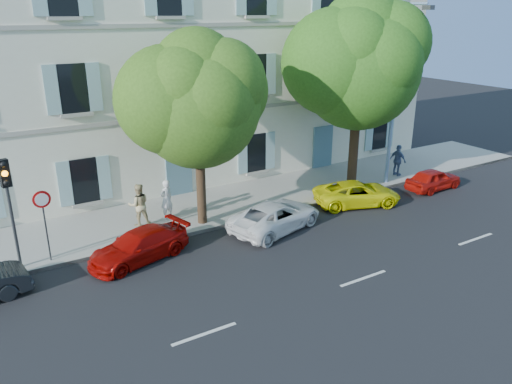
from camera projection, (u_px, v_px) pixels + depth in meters
ground at (295, 236)px, 20.24m from camera, size 90.00×90.00×0.00m
sidewalk at (241, 201)px, 23.79m from camera, size 36.00×4.50×0.15m
kerb at (265, 216)px, 22.05m from camera, size 36.00×0.16×0.16m
building at (186, 63)px, 26.37m from camera, size 28.00×7.00×12.00m
car_red_coupe at (139, 246)px, 18.13m from camera, size 4.12×2.50×1.12m
car_white_coupe at (276, 216)px, 20.66m from camera, size 4.68×3.07×1.20m
car_yellow_supercar at (357, 193)px, 23.31m from camera, size 4.42×3.07×1.12m
car_red_hatchback at (433, 179)px, 25.33m from camera, size 3.27×1.43×1.09m
tree_left at (198, 106)px, 19.49m from camera, size 4.96×4.96×7.69m
tree_right at (359, 69)px, 23.91m from camera, size 5.88×5.88×9.07m
traffic_light at (8, 191)px, 16.42m from camera, size 0.35×0.45×3.96m
road_sign at (43, 211)px, 17.30m from camera, size 0.62×0.10×2.66m
street_lamp at (397, 86)px, 24.27m from camera, size 0.30×1.87×8.80m
pedestrian_a at (166, 199)px, 21.29m from camera, size 0.73×0.60×1.74m
pedestrian_b at (139, 205)px, 20.61m from camera, size 0.98×0.82×1.81m
pedestrian_c at (398, 160)px, 26.91m from camera, size 0.50×1.03×1.70m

